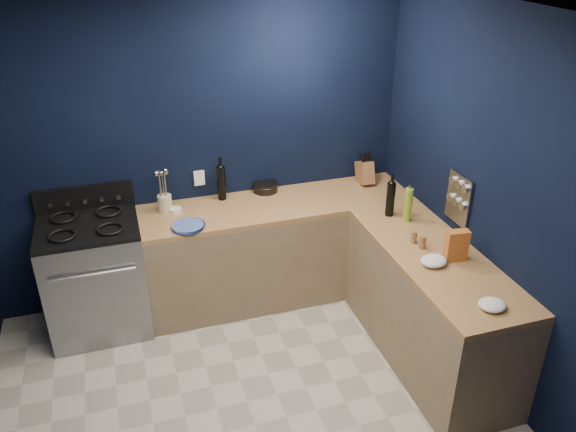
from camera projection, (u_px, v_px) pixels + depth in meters
name	position (u px, v px, depth m)	size (l,w,h in m)	color
floor	(255.00, 426.00, 3.88)	(3.50, 3.50, 0.02)	#B5AF9D
ceiling	(240.00, 20.00, 2.66)	(3.50, 3.50, 0.02)	silver
wall_back	(197.00, 153.00, 4.75)	(3.50, 0.02, 2.60)	black
wall_right	(512.00, 217.00, 3.74)	(0.02, 3.50, 2.60)	black
cab_back	(278.00, 251.00, 5.04)	(2.30, 0.63, 0.86)	#866E52
top_back	(278.00, 205.00, 4.83)	(2.30, 0.63, 0.04)	brown
cab_right	(430.00, 309.00, 4.30)	(0.63, 1.67, 0.86)	#866E52
top_right	(437.00, 258.00, 4.09)	(0.63, 1.67, 0.04)	brown
gas_range	(96.00, 278.00, 4.61)	(0.76, 0.66, 0.92)	gray
oven_door	(97.00, 302.00, 4.34)	(0.59, 0.02, 0.42)	black
cooktop	(87.00, 226.00, 4.39)	(0.76, 0.66, 0.03)	black
backguard	(84.00, 198.00, 4.59)	(0.76, 0.06, 0.20)	black
spice_panel	(459.00, 199.00, 4.25)	(0.02, 0.28, 0.38)	gray
wall_outlet	(199.00, 178.00, 4.84)	(0.09, 0.02, 0.13)	white
plate_stack	(188.00, 226.00, 4.43)	(0.24, 0.24, 0.03)	#404E95
ramekin	(176.00, 210.00, 4.66)	(0.09, 0.09, 0.04)	white
utensil_crock	(165.00, 203.00, 4.66)	(0.11, 0.11, 0.14)	beige
wine_bottle_back	(221.00, 183.00, 4.82)	(0.07, 0.07, 0.29)	black
lemon_basket	(265.00, 187.00, 5.01)	(0.21, 0.21, 0.08)	black
knife_block	(365.00, 173.00, 5.14)	(0.11, 0.18, 0.20)	brown
wine_bottle_right	(390.00, 199.00, 4.56)	(0.07, 0.07, 0.28)	black
oil_bottle	(408.00, 205.00, 4.48)	(0.06, 0.06, 0.28)	#79AB26
spice_jar_near	(414.00, 237.00, 4.21)	(0.04, 0.04, 0.09)	olive
spice_jar_far	(422.00, 242.00, 4.15)	(0.05, 0.05, 0.10)	olive
crouton_bag	(457.00, 246.00, 3.98)	(0.16, 0.07, 0.23)	#A62C21
towel_front	(434.00, 261.00, 3.95)	(0.19, 0.16, 0.07)	white
towel_end	(492.00, 305.00, 3.52)	(0.17, 0.15, 0.05)	white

